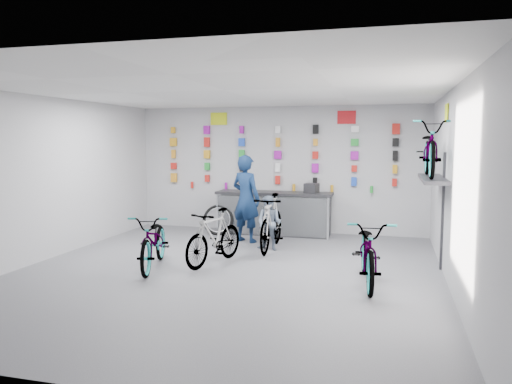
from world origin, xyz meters
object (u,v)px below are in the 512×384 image
(clerk, at_px, (246,199))
(customer, at_px, (269,223))
(bike_right, at_px, (368,251))
(counter, at_px, (274,214))
(bike_center, at_px, (214,237))
(bike_service, at_px, (271,222))
(bike_left, at_px, (154,241))

(clerk, relative_size, customer, 1.72)
(bike_right, bearing_deg, clerk, 129.60)
(counter, height_order, customer, customer)
(bike_center, bearing_deg, bike_service, 78.33)
(counter, bearing_deg, clerk, -111.80)
(bike_right, distance_m, clerk, 3.77)
(bike_service, relative_size, clerk, 0.99)
(bike_left, xyz_separation_m, bike_service, (1.61, 1.92, 0.08))
(bike_center, distance_m, clerk, 2.09)
(counter, distance_m, bike_center, 3.05)
(bike_left, distance_m, bike_right, 3.60)
(bike_service, height_order, clerk, clerk)
(counter, relative_size, clerk, 1.43)
(bike_left, distance_m, customer, 2.47)
(clerk, bearing_deg, bike_center, 111.10)
(bike_right, height_order, bike_service, bike_service)
(counter, distance_m, customer, 1.69)
(bike_right, relative_size, customer, 1.80)
(bike_center, distance_m, customer, 1.52)
(bike_left, relative_size, bike_service, 0.98)
(bike_center, bearing_deg, bike_right, 4.28)
(bike_center, relative_size, bike_right, 0.83)
(counter, relative_size, bike_right, 1.37)
(bike_center, relative_size, customer, 1.49)
(bike_center, relative_size, clerk, 0.87)
(bike_service, bearing_deg, bike_right, -45.21)
(counter, bearing_deg, bike_center, -97.28)
(clerk, bearing_deg, bike_left, 91.93)
(bike_right, bearing_deg, counter, 116.29)
(bike_center, relative_size, bike_service, 0.88)
(bike_center, height_order, clerk, clerk)
(counter, xyz_separation_m, clerk, (-0.39, -0.98, 0.46))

